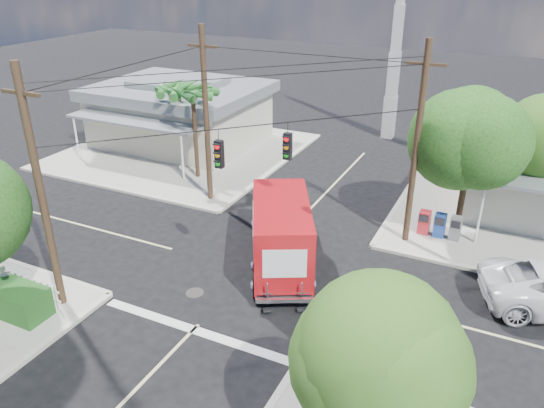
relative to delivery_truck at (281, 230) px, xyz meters
The scene contains 16 objects.
ground 2.07m from the delivery_truck, 128.85° to the right, with size 120.00×120.00×0.00m, color black.
sidewalk_ne 14.12m from the delivery_truck, 44.41° to the left, with size 14.12×14.12×0.14m.
sidewalk_nw 15.37m from the delivery_truck, 140.06° to the left, with size 14.12×14.12×0.14m.
road_markings 3.09m from the delivery_truck, 108.59° to the right, with size 32.00×32.00×0.01m.
building_nw 17.20m from the delivery_truck, 138.41° to the left, with size 10.80×10.20×4.30m.
radio_tower 19.38m from the delivery_truck, 91.06° to the left, with size 0.80×0.80×17.00m.
tree_ne_front 9.12m from the delivery_truck, 41.88° to the left, with size 4.21×4.14×6.66m.
tree_ne_back 12.23m from the delivery_truck, 41.41° to the left, with size 3.77×3.66×5.82m.
tree_se 10.63m from the delivery_truck, 53.42° to the right, with size 3.67×3.54×5.62m.
palm_nw_front 11.11m from the delivery_truck, 142.34° to the left, with size 3.01×3.08×5.59m.
palm_nw_back 13.41m from the delivery_truck, 142.49° to the left, with size 3.01×3.08×5.19m.
utility_poles 3.98m from the delivery_truck, 167.32° to the left, with size 12.00×10.68×9.00m.
picket_fence 10.95m from the delivery_truck, 142.42° to the right, with size 5.94×0.06×1.00m.
vending_boxes 7.69m from the delivery_truck, 42.32° to the left, with size 1.90×0.50×1.10m.
delivery_truck is the anchor object (origin of this frame).
pedestrian 10.62m from the delivery_truck, 138.16° to the right, with size 0.56×0.37×1.54m, color beige.
Camera 1 is at (8.98, -16.50, 11.89)m, focal length 35.00 mm.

